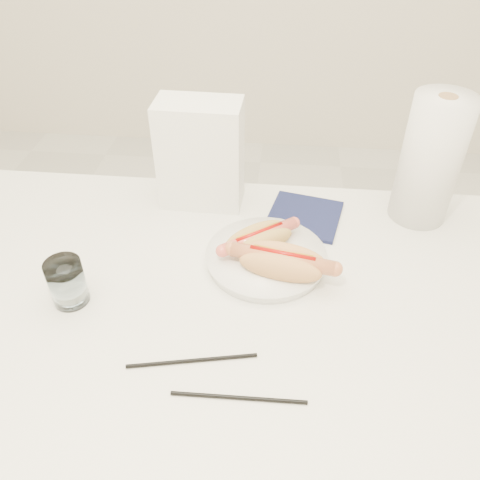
# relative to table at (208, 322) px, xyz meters

# --- Properties ---
(table) EXTENTS (1.20, 0.80, 0.75)m
(table) POSITION_rel_table_xyz_m (0.00, 0.00, 0.00)
(table) COLOR white
(table) RESTS_ON ground
(plate) EXTENTS (0.24, 0.24, 0.02)m
(plate) POSITION_rel_table_xyz_m (0.10, 0.11, 0.07)
(plate) COLOR white
(plate) RESTS_ON table
(hotdog_left) EXTENTS (0.15, 0.13, 0.05)m
(hotdog_left) POSITION_rel_table_xyz_m (0.09, 0.14, 0.10)
(hotdog_left) COLOR tan
(hotdog_left) RESTS_ON plate
(hotdog_right) EXTENTS (0.20, 0.11, 0.05)m
(hotdog_right) POSITION_rel_table_xyz_m (0.13, 0.07, 0.10)
(hotdog_right) COLOR #DE9956
(hotdog_right) RESTS_ON plate
(water_glass) EXTENTS (0.06, 0.06, 0.09)m
(water_glass) POSITION_rel_table_xyz_m (-0.25, -0.02, 0.10)
(water_glass) COLOR silver
(water_glass) RESTS_ON table
(chopstick_near) EXTENTS (0.21, 0.05, 0.01)m
(chopstick_near) POSITION_rel_table_xyz_m (-0.00, -0.14, 0.06)
(chopstick_near) COLOR black
(chopstick_near) RESTS_ON table
(chopstick_far) EXTENTS (0.21, 0.01, 0.01)m
(chopstick_far) POSITION_rel_table_xyz_m (0.08, -0.20, 0.06)
(chopstick_far) COLOR black
(chopstick_far) RESTS_ON table
(napkin_box) EXTENTS (0.18, 0.11, 0.24)m
(napkin_box) POSITION_rel_table_xyz_m (-0.06, 0.32, 0.18)
(napkin_box) COLOR white
(napkin_box) RESTS_ON table
(navy_napkin) EXTENTS (0.18, 0.18, 0.01)m
(navy_napkin) POSITION_rel_table_xyz_m (0.18, 0.27, 0.06)
(navy_napkin) COLOR #13183D
(navy_napkin) RESTS_ON table
(paper_towel_roll) EXTENTS (0.13, 0.13, 0.28)m
(paper_towel_roll) POSITION_rel_table_xyz_m (0.43, 0.31, 0.20)
(paper_towel_roll) COLOR white
(paper_towel_roll) RESTS_ON table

